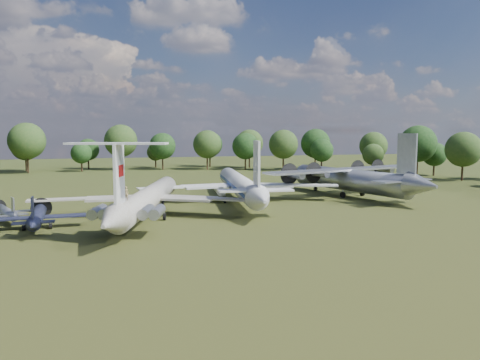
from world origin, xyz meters
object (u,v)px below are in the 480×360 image
object	(u,v)px
small_prop_northwest	(7,214)
tu104_jet	(240,189)
il62_airliner	(148,203)
person_on_il62	(126,193)
an12_transport	(349,183)
small_prop_west	(37,220)

from	to	relation	value
small_prop_northwest	tu104_jet	bearing A→B (deg)	-8.69
il62_airliner	tu104_jet	distance (m)	20.27
il62_airliner	person_on_il62	xyz separation A→B (m)	(-3.25, -11.94, 3.04)
il62_airliner	tu104_jet	xyz separation A→B (m)	(16.64, 11.56, 0.15)
il62_airliner	tu104_jet	size ratio (longest dim) A/B	0.95
il62_airliner	small_prop_northwest	size ratio (longest dim) A/B	3.43
tu104_jet	an12_transport	distance (m)	22.02
tu104_jet	small_prop_northwest	size ratio (longest dim) A/B	3.60
an12_transport	small_prop_northwest	world-z (taller)	an12_transport
tu104_jet	small_prop_west	distance (m)	34.75
il62_airliner	small_prop_west	bearing A→B (deg)	-148.00
small_prop_west	person_on_il62	size ratio (longest dim) A/B	10.03
an12_transport	person_on_il62	distance (m)	48.77
small_prop_northwest	person_on_il62	size ratio (longest dim) A/B	7.88
tu104_jet	small_prop_northwest	xyz separation A→B (m)	(-35.91, -9.16, -1.40)
il62_airliner	small_prop_northwest	world-z (taller)	il62_airliner
an12_transport	il62_airliner	bearing A→B (deg)	-178.07
small_prop_west	small_prop_northwest	bearing A→B (deg)	122.35
il62_airliner	person_on_il62	distance (m)	12.74
il62_airliner	small_prop_northwest	bearing A→B (deg)	-171.89
il62_airliner	an12_transport	xyz separation A→B (m)	(38.62, 12.93, 0.42)
small_prop_west	small_prop_northwest	xyz separation A→B (m)	(-5.01, 6.70, -0.26)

